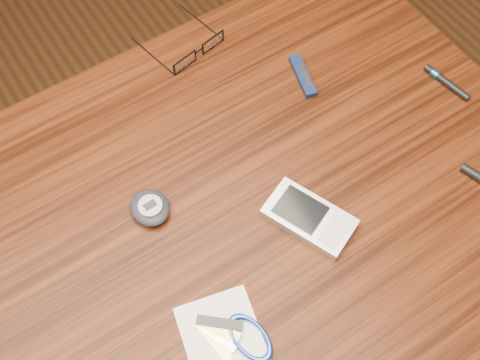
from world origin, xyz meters
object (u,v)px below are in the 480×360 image
(eyeglasses, at_px, (196,51))
(pocket_knife, at_px, (303,76))
(desk, at_px, (226,243))
(notepad_keys, at_px, (236,336))
(pedometer, at_px, (150,207))
(pda_phone, at_px, (309,218))

(eyeglasses, xyz_separation_m, pocket_knife, (0.12, -0.14, -0.01))
(desk, distance_m, notepad_keys, 0.21)
(desk, xyz_separation_m, pedometer, (-0.09, 0.06, 0.11))
(pda_phone, distance_m, pocket_knife, 0.26)
(pedometer, distance_m, pocket_knife, 0.34)
(desk, distance_m, pocket_knife, 0.30)
(desk, relative_size, eyeglasses, 7.45)
(eyeglasses, distance_m, pocket_knife, 0.18)
(desk, distance_m, pedometer, 0.16)
(pedometer, bearing_deg, eyeglasses, 45.92)
(eyeglasses, distance_m, pda_phone, 0.35)
(pda_phone, distance_m, notepad_keys, 0.20)
(desk, relative_size, pda_phone, 7.08)
(pda_phone, relative_size, pocket_knife, 1.63)
(eyeglasses, relative_size, pedometer, 2.05)
(pedometer, relative_size, pocket_knife, 0.75)
(pda_phone, height_order, notepad_keys, pda_phone)
(pedometer, xyz_separation_m, notepad_keys, (0.00, -0.22, -0.01))
(desk, bearing_deg, eyeglasses, 66.36)
(desk, distance_m, pda_phone, 0.16)
(eyeglasses, height_order, pda_phone, eyeglasses)
(pda_phone, xyz_separation_m, pocket_knife, (0.15, 0.21, -0.00))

